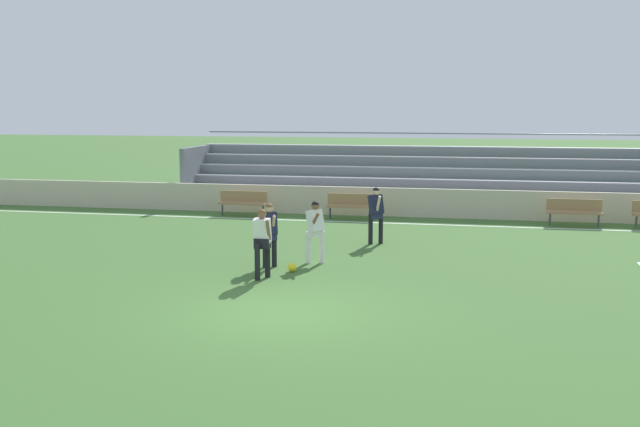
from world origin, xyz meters
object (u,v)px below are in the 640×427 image
bench_near_bin (574,210)px  player_dark_wide_left (376,210)px  bleacher_stand (434,177)px  bench_far_left (243,201)px  bench_near_wall_gap (352,204)px  soccer_ball (292,267)px  player_white_on_ball (262,238)px  player_white_trailing_run (315,227)px  player_dark_pressing_high (269,230)px

bench_near_bin → player_dark_wide_left: (-6.11, -4.68, 0.45)m
bleacher_stand → bench_far_left: size_ratio=10.99×
bleacher_stand → bench_near_wall_gap: bleacher_stand is taller
player_dark_wide_left → bench_near_bin: bearing=37.5°
bleacher_stand → soccer_ball: bleacher_stand is taller
player_white_on_ball → player_dark_wide_left: (1.99, 5.02, 0.01)m
soccer_ball → player_white_trailing_run: bearing=73.5°
bench_near_bin → player_white_on_ball: size_ratio=1.09×
bench_far_left → soccer_ball: 9.74m
player_dark_pressing_high → bench_near_bin: bearing=45.4°
bleacher_stand → player_dark_pressing_high: bleacher_stand is taller
bleacher_stand → player_white_on_ball: bleacher_stand is taller
player_dark_wide_left → soccer_ball: bearing=-109.8°
bench_near_bin → player_white_trailing_run: player_white_trailing_run is taller
bench_far_left → player_white_trailing_run: size_ratio=1.12×
player_white_trailing_run → soccer_ball: player_white_trailing_run is taller
bench_near_wall_gap → player_dark_wide_left: player_dark_wide_left is taller
player_white_on_ball → player_white_trailing_run: (0.83, 1.99, -0.03)m
bleacher_stand → bench_far_left: bearing=-154.5°
bench_far_left → player_dark_wide_left: player_dark_wide_left is taller
bench_far_left → player_dark_wide_left: size_ratio=1.08×
bench_far_left → bleacher_stand: bearing=25.5°
player_white_on_ball → bench_near_bin: bearing=50.1°
bench_far_left → player_white_on_ball: bearing=-69.9°
bleacher_stand → player_white_trailing_run: size_ratio=12.26×
bleacher_stand → bench_near_wall_gap: (-2.72, -3.24, -0.72)m
bleacher_stand → player_dark_wide_left: bleacher_stand is taller
bench_far_left → player_white_on_ball: size_ratio=1.09×
bleacher_stand → bench_far_left: 7.56m
player_dark_pressing_high → player_dark_wide_left: 4.32m
bleacher_stand → player_white_trailing_run: (-2.40, -10.95, -0.31)m
bench_near_bin → player_white_trailing_run: size_ratio=1.12×
bleacher_stand → player_dark_wide_left: (-1.24, -7.92, -0.27)m
player_dark_pressing_high → soccer_ball: player_dark_pressing_high is taller
bench_far_left → player_dark_pressing_high: player_dark_pressing_high is taller
bench_near_wall_gap → soccer_ball: bearing=-90.1°
player_dark_wide_left → player_white_on_ball: bearing=-111.7°
player_white_trailing_run → bench_near_wall_gap: bearing=92.4°
bench_near_wall_gap → soccer_ball: (-0.01, -8.84, -0.44)m
player_dark_pressing_high → player_white_trailing_run: bearing=34.6°
player_white_trailing_run → player_white_on_ball: bearing=-112.7°
bleacher_stand → player_white_trailing_run: 11.21m
bench_near_wall_gap → bleacher_stand: bearing=50.0°
bench_near_wall_gap → player_dark_pressing_high: size_ratio=1.11×
bleacher_stand → player_white_on_ball: bearing=-104.0°
bleacher_stand → player_white_on_ball: size_ratio=11.96×
player_white_on_ball → player_dark_pressing_high: bearing=98.3°
player_white_on_ball → player_dark_pressing_high: 1.30m
bleacher_stand → player_dark_pressing_high: (-3.42, -11.65, -0.31)m
bleacher_stand → bench_near_bin: 5.90m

